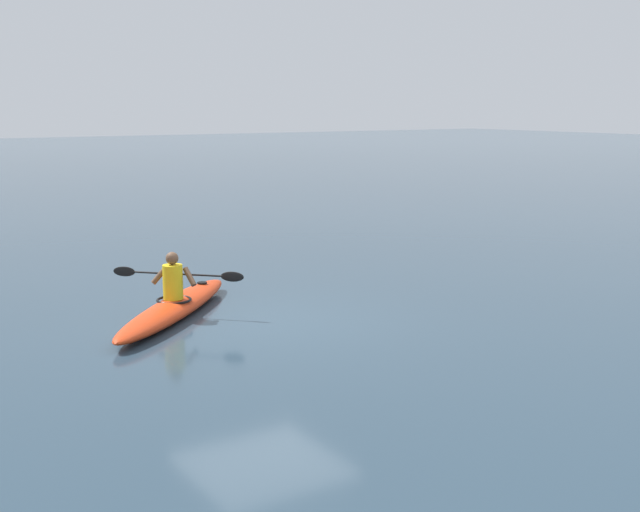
# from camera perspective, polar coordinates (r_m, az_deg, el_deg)

# --- Properties ---
(ground_plane) EXTENTS (160.00, 160.00, 0.00)m
(ground_plane) POSITION_cam_1_polar(r_m,az_deg,el_deg) (13.26, -4.18, -4.65)
(ground_plane) COLOR #283D4C
(kayak) EXTENTS (3.51, 3.47, 0.32)m
(kayak) POSITION_cam_1_polar(r_m,az_deg,el_deg) (13.69, -10.20, -3.60)
(kayak) COLOR red
(kayak) RESTS_ON ground
(kayaker) EXTENTS (1.66, 1.69, 0.79)m
(kayaker) POSITION_cam_1_polar(r_m,az_deg,el_deg) (13.57, -10.29, -1.55)
(kayaker) COLOR yellow
(kayaker) RESTS_ON kayak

